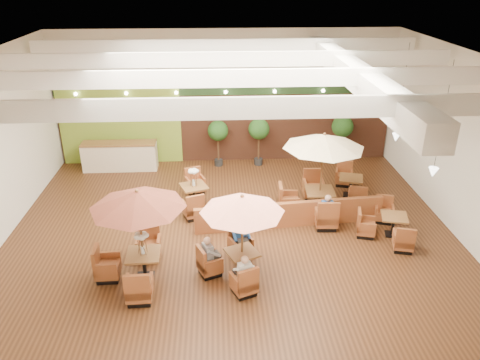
{
  "coord_description": "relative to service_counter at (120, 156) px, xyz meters",
  "views": [
    {
      "loc": [
        -0.43,
        -13.01,
        7.73
      ],
      "look_at": [
        0.3,
        0.5,
        1.5
      ],
      "focal_mm": 35.0,
      "sensor_mm": 36.0,
      "label": 1
    }
  ],
  "objects": [
    {
      "name": "diner_4",
      "position": [
        7.43,
        -5.18,
        0.15
      ],
      "size": [
        0.35,
        0.28,
        0.72
      ],
      "rotation": [
        0.0,
        0.0,
        0.0
      ],
      "color": "silver",
      "rests_on": "ground"
    },
    {
      "name": "topiary_0",
      "position": [
        4.05,
        0.2,
        0.88
      ],
      "size": [
        0.85,
        0.85,
        1.96
      ],
      "color": "black",
      "rests_on": "ground"
    },
    {
      "name": "table_1",
      "position": [
        4.55,
        -7.48,
        1.17
      ],
      "size": [
        2.38,
        2.52,
        2.42
      ],
      "rotation": [
        0.0,
        0.0,
        0.41
      ],
      "color": "brown",
      "rests_on": "ground"
    },
    {
      "name": "topiary_2",
      "position": [
        9.23,
        0.2,
        0.97
      ],
      "size": [
        0.9,
        0.9,
        2.08
      ],
      "color": "black",
      "rests_on": "ground"
    },
    {
      "name": "table_4",
      "position": [
        9.18,
        -5.73,
        -0.26
      ],
      "size": [
        1.67,
        2.41,
        0.86
      ],
      "rotation": [
        0.0,
        0.0,
        -0.25
      ],
      "color": "brown",
      "rests_on": "ground"
    },
    {
      "name": "table_0",
      "position": [
        1.9,
        -7.54,
        1.32
      ],
      "size": [
        2.54,
        2.61,
        2.67
      ],
      "rotation": [
        0.0,
        0.0,
        0.03
      ],
      "color": "brown",
      "rests_on": "ground"
    },
    {
      "name": "diner_2",
      "position": [
        3.72,
        -7.48,
        0.15
      ],
      "size": [
        0.38,
        0.41,
        0.73
      ],
      "rotation": [
        0.0,
        0.0,
        5.14
      ],
      "color": "gray",
      "rests_on": "ground"
    },
    {
      "name": "diner_1",
      "position": [
        4.6,
        -6.6,
        0.15
      ],
      "size": [
        0.4,
        0.36,
        0.73
      ],
      "rotation": [
        0.0,
        0.0,
        3.45
      ],
      "color": "#2757A9",
      "rests_on": "ground"
    },
    {
      "name": "table_3",
      "position": [
        3.15,
        -3.35,
        -0.09
      ],
      "size": [
        1.09,
        2.69,
        1.53
      ],
      "rotation": [
        0.0,
        0.0,
        0.36
      ],
      "color": "brown",
      "rests_on": "ground"
    },
    {
      "name": "topiary_1",
      "position": [
        5.74,
        0.2,
        0.92
      ],
      "size": [
        0.87,
        0.87,
        2.02
      ],
      "color": "black",
      "rests_on": "ground"
    },
    {
      "name": "table_2",
      "position": [
        7.36,
        -4.13,
        1.47
      ],
      "size": [
        2.75,
        2.83,
        2.87
      ],
      "rotation": [
        0.0,
        0.0,
        -0.05
      ],
      "color": "brown",
      "rests_on": "ground"
    },
    {
      "name": "service_counter",
      "position": [
        0.0,
        0.0,
        0.0
      ],
      "size": [
        3.0,
        0.75,
        1.18
      ],
      "color": "beige",
      "rests_on": "ground"
    },
    {
      "name": "diner_0",
      "position": [
        4.6,
        -8.36,
        0.14
      ],
      "size": [
        0.38,
        0.34,
        0.71
      ],
      "rotation": [
        0.0,
        0.0,
        0.24
      ],
      "color": "silver",
      "rests_on": "ground"
    },
    {
      "name": "table_5",
      "position": [
        8.83,
        -2.93,
        -0.23
      ],
      "size": [
        1.03,
        2.6,
        0.93
      ],
      "rotation": [
        0.0,
        0.0,
        -0.28
      ],
      "color": "brown",
      "rests_on": "ground"
    },
    {
      "name": "diner_3",
      "position": [
        7.43,
        -5.18,
        0.15
      ],
      "size": [
        0.37,
        0.3,
        0.74
      ],
      "rotation": [
        0.0,
        0.0,
        0.04
      ],
      "color": "#2757A9",
      "rests_on": "ground"
    },
    {
      "name": "room",
      "position": [
        4.65,
        -3.88,
        3.05
      ],
      "size": [
        14.04,
        14.0,
        5.52
      ],
      "color": "#381E0F",
      "rests_on": "ground"
    },
    {
      "name": "booth_divider",
      "position": [
        6.3,
        -5.01,
        -0.15
      ],
      "size": [
        6.18,
        0.79,
        0.86
      ],
      "primitive_type": "cube",
      "rotation": [
        0.0,
        0.0,
        0.1
      ],
      "color": "brown",
      "rests_on": "ground"
    }
  ]
}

